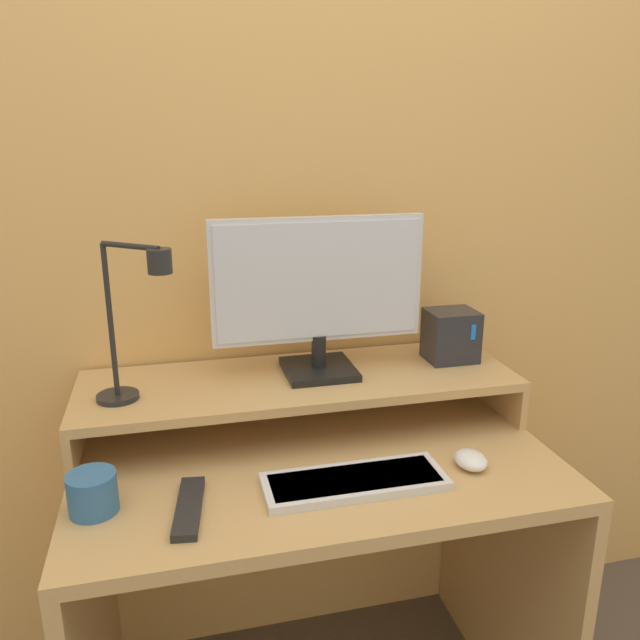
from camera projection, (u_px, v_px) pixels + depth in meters
wall_back at (282, 221)px, 1.62m from camera, size 6.00×0.05×2.50m
desk at (315, 542)px, 1.49m from camera, size 1.06×0.66×0.77m
monitor_shelf at (299, 384)px, 1.54m from camera, size 1.06×0.35×0.12m
monitor at (319, 291)px, 1.50m from camera, size 0.52×0.18×0.39m
desk_lamp at (134, 321)px, 1.32m from camera, size 0.19×0.17×0.36m
router_dock at (451, 335)px, 1.63m from camera, size 0.13×0.11×0.13m
keyboard at (355, 481)px, 1.28m from camera, size 0.38×0.14×0.02m
mouse at (471, 460)px, 1.35m from camera, size 0.07×0.09×0.04m
remote_control at (189, 507)px, 1.20m from camera, size 0.07×0.20×0.02m
mug at (93, 493)px, 1.19m from camera, size 0.09×0.09×0.08m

